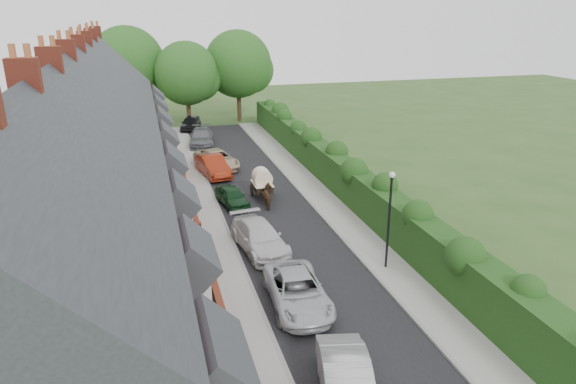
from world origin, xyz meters
The scene contains 23 objects.
ground centered at (0.00, 0.00, 0.00)m, with size 140.00×140.00×0.00m, color #2D4C1E.
road centered at (-0.50, 11.00, 0.01)m, with size 6.00×58.00×0.02m, color black.
pavement_hedge_side centered at (3.60, 11.00, 0.06)m, with size 2.20×58.00×0.12m, color gray.
pavement_house_side centered at (-4.35, 11.00, 0.06)m, with size 1.70×58.00×0.12m, color gray.
kerb_hedge_side centered at (2.55, 11.00, 0.07)m, with size 0.18×58.00×0.13m, color gray.
kerb_house_side centered at (-3.55, 11.00, 0.07)m, with size 0.18×58.00×0.13m, color gray.
hedge centered at (5.40, 11.00, 1.60)m, with size 2.10×58.00×2.85m.
terrace_row centered at (-10.87, 9.98, 4.47)m, with size 9.05×40.50×11.50m.
garden_wall_row centered at (-5.35, 10.00, 0.46)m, with size 0.35×40.35×1.10m.
lamppost centered at (3.40, 4.00, 3.30)m, with size 0.32×0.32×5.16m.
tree_far_left centered at (-2.65, 40.08, 5.71)m, with size 7.14×6.80×9.29m.
tree_far_right centered at (3.39, 42.08, 6.31)m, with size 7.98×7.60×10.31m.
tree_far_back centered at (-8.59, 43.08, 6.62)m, with size 8.40×8.00×10.82m.
car_silver_a centered at (-2.03, -4.20, 0.77)m, with size 1.63×4.66×1.54m, color #B0B1B5.
car_silver_b centered at (-1.89, 1.94, 0.72)m, with size 2.39×5.17×1.44m, color silver.
car_white centered at (-2.28, 7.82, 0.76)m, with size 2.12×5.21×1.51m, color silver.
car_green centered at (-2.57, 14.89, 0.64)m, with size 1.51×3.74×1.27m, color #0F3217.
car_red centered at (-2.89, 21.78, 0.80)m, with size 1.70×4.87×1.60m, color maroon.
car_beige centered at (-2.30, 23.80, 0.73)m, with size 2.42×5.25×1.46m, color tan.
car_grey centered at (-2.64, 31.59, 0.79)m, with size 2.20×5.41×1.57m, color slate.
car_black centered at (-3.00, 38.60, 0.76)m, with size 1.80×4.48×1.53m, color black.
horse centered at (-0.29, 13.89, 0.75)m, with size 0.81×1.77×1.50m, color #462D19.
horse_cart centered at (-0.29, 15.80, 1.22)m, with size 1.34×2.96×2.14m.
Camera 1 is at (-7.64, -17.00, 12.46)m, focal length 32.00 mm.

